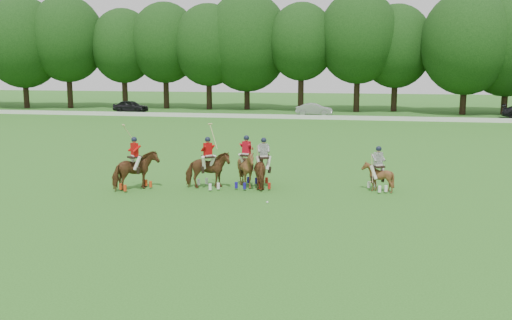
% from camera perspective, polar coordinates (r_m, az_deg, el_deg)
% --- Properties ---
extents(ground, '(180.00, 180.00, 0.00)m').
position_cam_1_polar(ground, '(23.06, -8.50, -4.96)').
color(ground, '#2B611B').
rests_on(ground, ground).
extents(tree_line, '(117.98, 14.32, 14.75)m').
position_cam_1_polar(tree_line, '(69.52, 4.82, 11.68)').
color(tree_line, black).
rests_on(tree_line, ground).
extents(boundary_rail, '(120.00, 0.10, 0.44)m').
position_cam_1_polar(boundary_rail, '(59.78, 3.48, 4.34)').
color(boundary_rail, white).
rests_on(boundary_rail, ground).
extents(car_left, '(4.37, 2.22, 1.43)m').
position_cam_1_polar(car_left, '(69.25, -12.42, 5.27)').
color(car_left, black).
rests_on(car_left, ground).
extents(car_mid, '(4.07, 1.51, 1.33)m').
position_cam_1_polar(car_mid, '(63.99, 5.85, 5.06)').
color(car_mid, '#A8A8AD').
rests_on(car_mid, ground).
extents(polo_red_a, '(2.08, 2.23, 3.01)m').
position_cam_1_polar(polo_red_a, '(26.73, -11.98, -1.04)').
color(polo_red_a, '#542A16').
rests_on(polo_red_a, ground).
extents(polo_red_b, '(2.27, 2.24, 2.97)m').
position_cam_1_polar(polo_red_b, '(26.54, -4.81, -0.99)').
color(polo_red_b, '#542A16').
rests_on(polo_red_b, ground).
extents(polo_red_c, '(1.79, 1.92, 2.47)m').
position_cam_1_polar(polo_red_c, '(26.67, -0.96, -0.85)').
color(polo_red_c, '#542A16').
rests_on(polo_red_c, ground).
extents(polo_stripe_a, '(1.39, 2.15, 2.37)m').
position_cam_1_polar(polo_stripe_a, '(26.62, 0.77, -0.97)').
color(polo_stripe_a, '#542A16').
rests_on(polo_stripe_a, ground).
extents(polo_stripe_b, '(1.53, 1.58, 2.08)m').
position_cam_1_polar(polo_stripe_b, '(26.49, 12.07, -1.54)').
color(polo_stripe_b, '#542A16').
rests_on(polo_stripe_b, ground).
extents(polo_ball, '(0.09, 0.09, 0.09)m').
position_cam_1_polar(polo_ball, '(23.86, 1.14, -4.24)').
color(polo_ball, white).
rests_on(polo_ball, ground).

